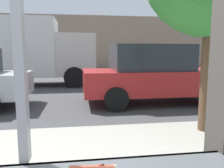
% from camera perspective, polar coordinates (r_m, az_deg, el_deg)
% --- Properties ---
extents(ground_plane, '(60.00, 60.00, 0.00)m').
position_cam_1_polar(ground_plane, '(9.31, -10.07, -1.66)').
color(ground_plane, '#424244').
extents(building_facade_far, '(28.00, 1.20, 5.24)m').
position_cam_1_polar(building_facade_far, '(24.57, -9.18, 10.37)').
color(building_facade_far, gray).
rests_on(building_facade_far, ground).
extents(parked_car_red, '(4.30, 2.01, 1.75)m').
position_cam_1_polar(parked_car_red, '(7.03, 10.21, 2.49)').
color(parked_car_red, red).
rests_on(parked_car_red, ground).
extents(box_truck, '(7.11, 2.44, 3.01)m').
position_cam_1_polar(box_truck, '(11.42, -23.54, 7.83)').
color(box_truck, silver).
rests_on(box_truck, ground).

